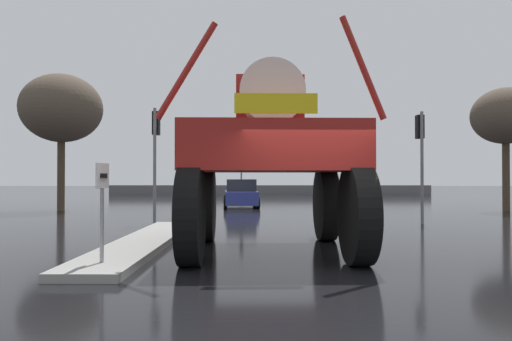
{
  "coord_description": "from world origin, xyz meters",
  "views": [
    {
      "loc": [
        -0.95,
        -7.85,
        1.65
      ],
      "look_at": [
        -1.04,
        5.18,
        1.83
      ],
      "focal_mm": 33.02,
      "sensor_mm": 36.0,
      "label": 1
    }
  ],
  "objects_px": {
    "oversize_sprayer": "(270,155)",
    "traffic_signal_far_right": "(191,165)",
    "bare_tree_right": "(506,117)",
    "traffic_signal_far_left": "(241,161)",
    "sedan_ahead": "(241,194)",
    "bare_tree_left": "(61,109)",
    "traffic_signal_near_left": "(156,140)",
    "lane_arrow_sign": "(102,194)",
    "traffic_signal_near_right": "(420,142)"
  },
  "relations": [
    {
      "from": "traffic_signal_near_right",
      "to": "bare_tree_right",
      "type": "height_order",
      "value": "bare_tree_right"
    },
    {
      "from": "oversize_sprayer",
      "to": "traffic_signal_near_right",
      "type": "distance_m",
      "value": 8.38
    },
    {
      "from": "traffic_signal_far_left",
      "to": "bare_tree_left",
      "type": "relative_size",
      "value": 0.56
    },
    {
      "from": "traffic_signal_far_right",
      "to": "bare_tree_right",
      "type": "xyz_separation_m",
      "value": [
        16.71,
        -9.76,
        2.13
      ]
    },
    {
      "from": "lane_arrow_sign",
      "to": "traffic_signal_near_right",
      "type": "distance_m",
      "value": 12.12
    },
    {
      "from": "sedan_ahead",
      "to": "traffic_signal_near_right",
      "type": "xyz_separation_m",
      "value": [
        6.74,
        -9.04,
        2.17
      ]
    },
    {
      "from": "traffic_signal_near_left",
      "to": "traffic_signal_far_right",
      "type": "bearing_deg",
      "value": 93.84
    },
    {
      "from": "oversize_sprayer",
      "to": "traffic_signal_far_left",
      "type": "xyz_separation_m",
      "value": [
        -1.46,
        22.09,
        0.62
      ]
    },
    {
      "from": "oversize_sprayer",
      "to": "traffic_signal_near_left",
      "type": "height_order",
      "value": "oversize_sprayer"
    },
    {
      "from": "traffic_signal_near_right",
      "to": "bare_tree_left",
      "type": "xyz_separation_m",
      "value": [
        -15.53,
        6.41,
        2.13
      ]
    },
    {
      "from": "lane_arrow_sign",
      "to": "bare_tree_left",
      "type": "bearing_deg",
      "value": 115.25
    },
    {
      "from": "oversize_sprayer",
      "to": "bare_tree_right",
      "type": "bearing_deg",
      "value": -45.31
    },
    {
      "from": "sedan_ahead",
      "to": "bare_tree_left",
      "type": "relative_size",
      "value": 0.63
    },
    {
      "from": "lane_arrow_sign",
      "to": "traffic_signal_far_left",
      "type": "bearing_deg",
      "value": 86.38
    },
    {
      "from": "lane_arrow_sign",
      "to": "traffic_signal_far_right",
      "type": "distance_m",
      "value": 24.43
    },
    {
      "from": "sedan_ahead",
      "to": "bare_tree_left",
      "type": "xyz_separation_m",
      "value": [
        -8.79,
        -2.63,
        4.31
      ]
    },
    {
      "from": "traffic_signal_near_right",
      "to": "traffic_signal_far_left",
      "type": "relative_size",
      "value": 1.05
    },
    {
      "from": "traffic_signal_far_left",
      "to": "bare_tree_right",
      "type": "distance_m",
      "value": 16.5
    },
    {
      "from": "traffic_signal_near_left",
      "to": "traffic_signal_near_right",
      "type": "relative_size",
      "value": 1.03
    },
    {
      "from": "bare_tree_right",
      "to": "bare_tree_left",
      "type": "bearing_deg",
      "value": 179.11
    },
    {
      "from": "lane_arrow_sign",
      "to": "traffic_signal_near_right",
      "type": "xyz_separation_m",
      "value": [
        8.5,
        8.49,
        1.54
      ]
    },
    {
      "from": "traffic_signal_far_left",
      "to": "sedan_ahead",
      "type": "bearing_deg",
      "value": -88.1
    },
    {
      "from": "sedan_ahead",
      "to": "traffic_signal_far_right",
      "type": "distance_m",
      "value": 7.96
    },
    {
      "from": "lane_arrow_sign",
      "to": "oversize_sprayer",
      "type": "bearing_deg",
      "value": 36.6
    },
    {
      "from": "traffic_signal_near_left",
      "to": "bare_tree_left",
      "type": "bearing_deg",
      "value": 133.55
    },
    {
      "from": "traffic_signal_near_left",
      "to": "bare_tree_left",
      "type": "distance_m",
      "value": 9.08
    },
    {
      "from": "sedan_ahead",
      "to": "traffic_signal_near_right",
      "type": "height_order",
      "value": "traffic_signal_near_right"
    },
    {
      "from": "oversize_sprayer",
      "to": "bare_tree_right",
      "type": "height_order",
      "value": "bare_tree_right"
    },
    {
      "from": "sedan_ahead",
      "to": "traffic_signal_near_left",
      "type": "height_order",
      "value": "traffic_signal_near_left"
    },
    {
      "from": "bare_tree_right",
      "to": "traffic_signal_far_left",
      "type": "bearing_deg",
      "value": 143.5
    },
    {
      "from": "traffic_signal_far_right",
      "to": "sedan_ahead",
      "type": "bearing_deg",
      "value": -61.05
    },
    {
      "from": "traffic_signal_far_right",
      "to": "oversize_sprayer",
      "type": "bearing_deg",
      "value": -77.26
    },
    {
      "from": "lane_arrow_sign",
      "to": "oversize_sprayer",
      "type": "xyz_separation_m",
      "value": [
        3.0,
        2.23,
        0.79
      ]
    },
    {
      "from": "traffic_signal_far_right",
      "to": "bare_tree_right",
      "type": "bearing_deg",
      "value": -30.28
    },
    {
      "from": "lane_arrow_sign",
      "to": "traffic_signal_far_left",
      "type": "height_order",
      "value": "traffic_signal_far_left"
    },
    {
      "from": "oversize_sprayer",
      "to": "sedan_ahead",
      "type": "relative_size",
      "value": 1.29
    },
    {
      "from": "traffic_signal_far_left",
      "to": "bare_tree_left",
      "type": "distance_m",
      "value": 12.93
    },
    {
      "from": "oversize_sprayer",
      "to": "traffic_signal_far_right",
      "type": "height_order",
      "value": "oversize_sprayer"
    },
    {
      "from": "oversize_sprayer",
      "to": "bare_tree_left",
      "type": "distance_m",
      "value": 16.42
    },
    {
      "from": "oversize_sprayer",
      "to": "sedan_ahead",
      "type": "height_order",
      "value": "oversize_sprayer"
    },
    {
      "from": "traffic_signal_near_left",
      "to": "bare_tree_right",
      "type": "xyz_separation_m",
      "value": [
        15.65,
        6.07,
        1.59
      ]
    },
    {
      "from": "lane_arrow_sign",
      "to": "bare_tree_right",
      "type": "bearing_deg",
      "value": 44.7
    },
    {
      "from": "lane_arrow_sign",
      "to": "traffic_signal_far_right",
      "type": "bearing_deg",
      "value": 94.69
    },
    {
      "from": "traffic_signal_far_right",
      "to": "bare_tree_left",
      "type": "xyz_separation_m",
      "value": [
        -5.03,
        -9.42,
        2.58
      ]
    },
    {
      "from": "bare_tree_left",
      "to": "sedan_ahead",
      "type": "bearing_deg",
      "value": 16.63
    },
    {
      "from": "sedan_ahead",
      "to": "bare_tree_left",
      "type": "distance_m",
      "value": 10.14
    },
    {
      "from": "lane_arrow_sign",
      "to": "bare_tree_left",
      "type": "relative_size",
      "value": 0.26
    },
    {
      "from": "oversize_sprayer",
      "to": "traffic_signal_far_right",
      "type": "relative_size",
      "value": 1.62
    },
    {
      "from": "lane_arrow_sign",
      "to": "traffic_signal_far_right",
      "type": "relative_size",
      "value": 0.52
    },
    {
      "from": "bare_tree_left",
      "to": "bare_tree_right",
      "type": "distance_m",
      "value": 21.75
    }
  ]
}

